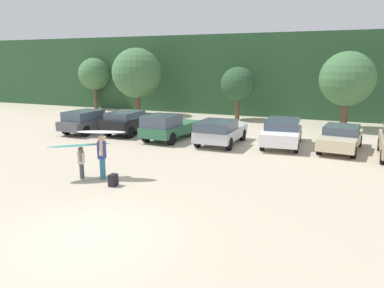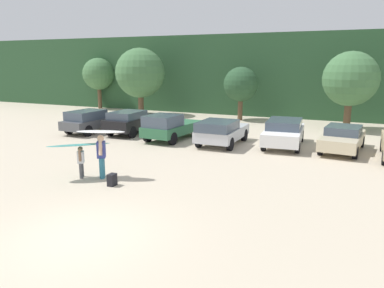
# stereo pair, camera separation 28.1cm
# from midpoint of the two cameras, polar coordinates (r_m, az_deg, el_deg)

# --- Properties ---
(ground_plane) EXTENTS (120.00, 120.00, 0.00)m
(ground_plane) POSITION_cam_midpoint_polar(r_m,az_deg,el_deg) (10.37, -16.71, -13.59)
(ground_plane) COLOR beige
(hillside_ridge) EXTENTS (108.00, 12.00, 6.78)m
(hillside_ridge) POSITION_cam_midpoint_polar(r_m,az_deg,el_deg) (37.02, 13.53, 10.44)
(hillside_ridge) COLOR #284C2D
(hillside_ridge) RESTS_ON ground_plane
(tree_right) EXTENTS (3.05, 3.05, 4.88)m
(tree_right) POSITION_cam_midpoint_polar(r_m,az_deg,el_deg) (37.74, -14.97, 10.31)
(tree_right) COLOR brown
(tree_right) RESTS_ON ground_plane
(tree_center) EXTENTS (4.14, 4.14, 5.65)m
(tree_center) POSITION_cam_midpoint_polar(r_m,az_deg,el_deg) (31.99, -8.74, 10.69)
(tree_center) COLOR brown
(tree_center) RESTS_ON ground_plane
(tree_center_right) EXTENTS (2.67, 2.67, 4.13)m
(tree_center_right) POSITION_cam_midpoint_polar(r_m,az_deg,el_deg) (29.30, 6.77, 9.05)
(tree_center_right) COLOR brown
(tree_center_right) RESTS_ON ground_plane
(tree_far_left) EXTENTS (3.56, 3.56, 5.18)m
(tree_far_left) POSITION_cam_midpoint_polar(r_m,az_deg,el_deg) (26.66, 22.43, 9.20)
(tree_far_left) COLOR brown
(tree_far_left) RESTS_ON ground_plane
(parked_car_dark_gray) EXTENTS (2.00, 4.73, 1.46)m
(parked_car_dark_gray) POSITION_cam_midpoint_polar(r_m,az_deg,el_deg) (25.01, -15.74, 3.49)
(parked_car_dark_gray) COLOR #4C4F54
(parked_car_dark_gray) RESTS_ON ground_plane
(parked_car_black) EXTENTS (1.84, 4.43, 1.48)m
(parked_car_black) POSITION_cam_midpoint_polar(r_m,az_deg,el_deg) (24.00, -9.81, 3.48)
(parked_car_black) COLOR black
(parked_car_black) RESTS_ON ground_plane
(parked_car_forest_green) EXTENTS (2.17, 4.27, 1.56)m
(parked_car_forest_green) POSITION_cam_midpoint_polar(r_m,az_deg,el_deg) (21.65, -4.06, 2.68)
(parked_car_forest_green) COLOR #2D6642
(parked_car_forest_green) RESTS_ON ground_plane
(parked_car_silver) EXTENTS (1.97, 4.01, 1.42)m
(parked_car_silver) POSITION_cam_midpoint_polar(r_m,az_deg,el_deg) (20.39, 3.90, 2.00)
(parked_car_silver) COLOR silver
(parked_car_silver) RESTS_ON ground_plane
(parked_car_white) EXTENTS (2.20, 4.58, 1.43)m
(parked_car_white) POSITION_cam_midpoint_polar(r_m,az_deg,el_deg) (20.74, 13.33, 1.87)
(parked_car_white) COLOR white
(parked_car_white) RESTS_ON ground_plane
(parked_car_champagne) EXTENTS (2.18, 4.40, 1.29)m
(parked_car_champagne) POSITION_cam_midpoint_polar(r_m,az_deg,el_deg) (20.50, 21.51, 0.95)
(parked_car_champagne) COLOR beige
(parked_car_champagne) RESTS_ON ground_plane
(person_adult) EXTENTS (0.58, 0.81, 1.71)m
(person_adult) POSITION_cam_midpoint_polar(r_m,az_deg,el_deg) (14.88, -14.18, -1.52)
(person_adult) COLOR teal
(person_adult) RESTS_ON ground_plane
(person_child) EXTENTS (0.40, 0.53, 1.26)m
(person_child) POSITION_cam_midpoint_polar(r_m,az_deg,el_deg) (15.14, -17.15, -2.46)
(person_child) COLOR #4C4C51
(person_child) RESTS_ON ground_plane
(surfboard_white) EXTENTS (1.98, 1.13, 0.07)m
(surfboard_white) POSITION_cam_midpoint_polar(r_m,az_deg,el_deg) (14.63, -14.31, 1.81)
(surfboard_white) COLOR white
(surfboard_teal) EXTENTS (2.24, 2.04, 0.16)m
(surfboard_teal) POSITION_cam_midpoint_polar(r_m,az_deg,el_deg) (14.89, -17.50, -0.21)
(surfboard_teal) COLOR teal
(backpack_dropped) EXTENTS (0.24, 0.34, 0.45)m
(backpack_dropped) POSITION_cam_midpoint_polar(r_m,az_deg,el_deg) (14.01, -12.57, -5.45)
(backpack_dropped) COLOR black
(backpack_dropped) RESTS_ON ground_plane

